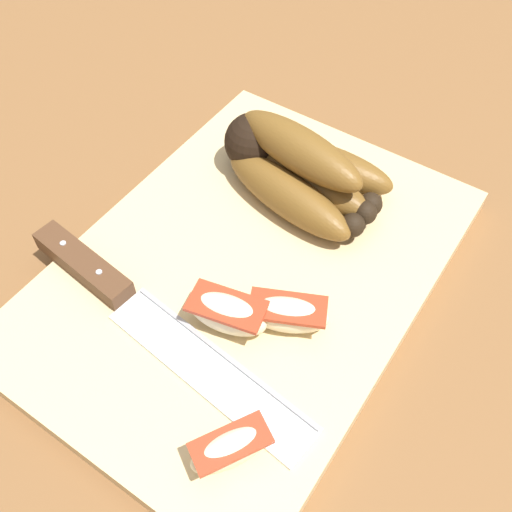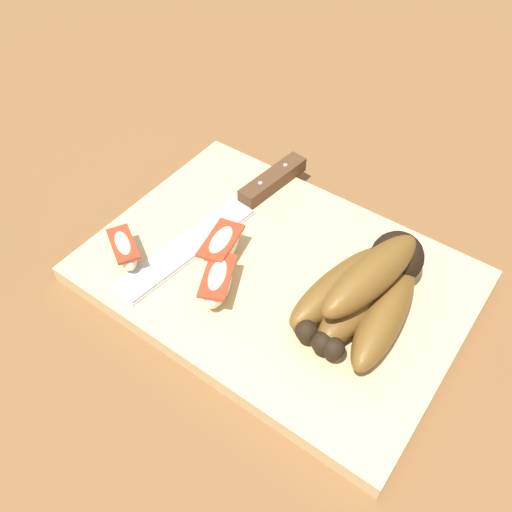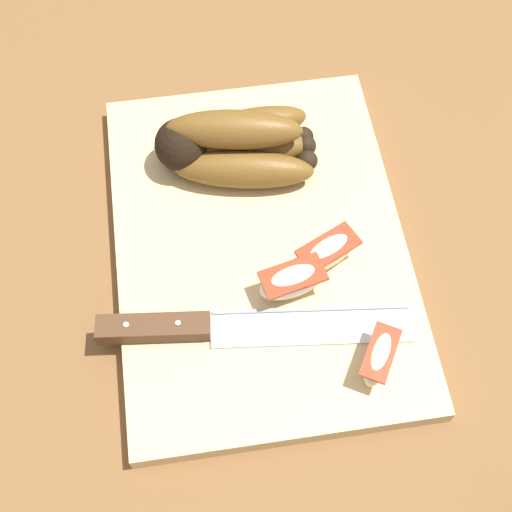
% 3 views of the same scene
% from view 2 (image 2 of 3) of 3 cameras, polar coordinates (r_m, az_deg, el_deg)
% --- Properties ---
extents(ground_plane, '(6.00, 6.00, 0.00)m').
position_cam_2_polar(ground_plane, '(0.59, 1.98, -1.18)').
color(ground_plane, brown).
extents(cutting_board, '(0.38, 0.27, 0.02)m').
position_cam_2_polar(cutting_board, '(0.57, 2.16, -2.11)').
color(cutting_board, '#DBBC84').
rests_on(cutting_board, ground_plane).
extents(banana_bunch, '(0.11, 0.16, 0.07)m').
position_cam_2_polar(banana_bunch, '(0.53, 11.78, -3.44)').
color(banana_bunch, black).
rests_on(banana_bunch, cutting_board).
extents(chefs_knife, '(0.06, 0.28, 0.02)m').
position_cam_2_polar(chefs_knife, '(0.63, -1.12, 5.73)').
color(chefs_knife, silver).
rests_on(chefs_knife, cutting_board).
extents(apple_wedge_near, '(0.06, 0.05, 0.03)m').
position_cam_2_polar(apple_wedge_near, '(0.58, -13.73, 0.68)').
color(apple_wedge_near, beige).
rests_on(apple_wedge_near, cutting_board).
extents(apple_wedge_middle, '(0.04, 0.07, 0.03)m').
position_cam_2_polar(apple_wedge_middle, '(0.56, -3.67, 0.95)').
color(apple_wedge_middle, beige).
rests_on(apple_wedge_middle, cutting_board).
extents(apple_wedge_far, '(0.05, 0.07, 0.03)m').
position_cam_2_polar(apple_wedge_far, '(0.53, -4.04, -2.68)').
color(apple_wedge_far, beige).
rests_on(apple_wedge_far, cutting_board).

